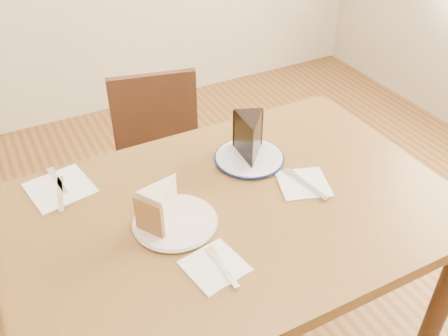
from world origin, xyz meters
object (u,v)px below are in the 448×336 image
plate_navy (249,158)px  chocolate_cake (250,140)px  chair_far (163,170)px  table (232,233)px  carrot_cake (164,204)px  plate_cream (175,222)px

plate_navy → chocolate_cake: bearing=-37.5°
chair_far → table: bearing=99.7°
carrot_cake → table: bearing=50.4°
chair_far → chocolate_cake: 0.60m
table → plate_navy: bearing=47.9°
table → plate_cream: 0.19m
plate_navy → carrot_cake: bearing=-157.4°
table → plate_cream: bearing=177.7°
plate_cream → chocolate_cake: 0.36m
table → chair_far: bearing=87.2°
plate_navy → chocolate_cake: size_ratio=1.63×
carrot_cake → chair_far: bearing=129.4°
plate_cream → chocolate_cake: bearing=26.8°
table → carrot_cake: bearing=171.4°
chair_far → chocolate_cake: (0.12, -0.46, 0.37)m
plate_cream → chocolate_cake: size_ratio=1.68×
chair_far → plate_cream: 0.72m
plate_cream → carrot_cake: bearing=131.7°
table → plate_navy: 0.25m
plate_navy → carrot_cake: carrot_cake is taller
chair_far → plate_navy: bearing=117.1°
plate_cream → chair_far: bearing=72.5°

